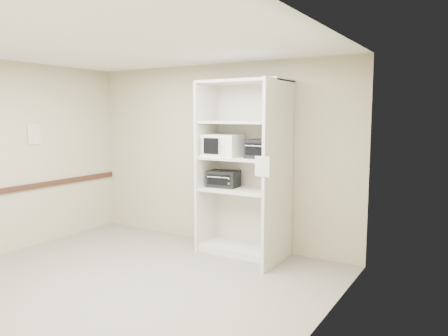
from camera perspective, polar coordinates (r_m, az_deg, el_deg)
The scene contains 12 objects.
floor at distance 5.37m, azimuth -12.60°, elevation -14.48°, with size 4.50×4.00×0.01m, color slate.
ceiling at distance 5.06m, azimuth -13.43°, elevation 15.30°, with size 4.50×4.00×0.01m, color white.
wall_back at distance 6.62m, azimuth -0.89°, elevation 1.75°, with size 4.50×0.02×2.70m, color #BBB592.
wall_left at distance 6.80m, azimuth -26.78°, elevation 1.15°, with size 0.02×4.00×2.70m, color #BBB592.
wall_right at distance 3.85m, azimuth 11.90°, elevation -2.13°, with size 0.02×4.00×2.70m, color #BBB592.
shelving_unit at distance 6.06m, azimuth 2.98°, elevation -0.82°, with size 1.24×0.92×2.42m.
microwave at distance 6.15m, azimuth -0.17°, elevation 2.98°, with size 0.51×0.39×0.31m, color white.
toaster_oven_upper at distance 5.85m, azimuth 5.25°, elevation 2.50°, with size 0.44×0.33×0.25m, color black.
toaster_oven_lower at distance 6.27m, azimuth -0.08°, elevation -1.41°, with size 0.42×0.32×0.24m, color black.
paper_sign at distance 5.23m, azimuth 5.00°, elevation 0.20°, with size 0.19×0.01×0.24m, color white.
chair_rail at distance 6.83m, azimuth -26.48°, elevation -2.62°, with size 0.04×3.98×0.08m, color #351D13.
wall_poster at distance 7.03m, azimuth -23.55°, elevation 4.03°, with size 0.01×0.21×0.29m, color white.
Camera 1 is at (3.49, -3.59, 1.94)m, focal length 35.00 mm.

